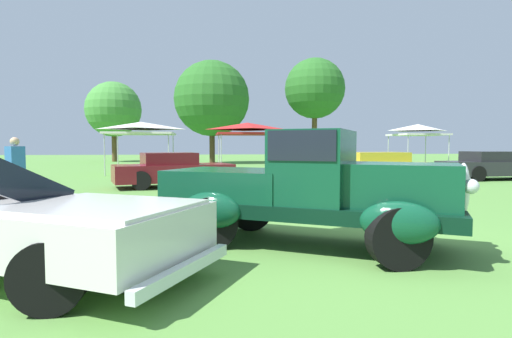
{
  "coord_description": "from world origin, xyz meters",
  "views": [
    {
      "loc": [
        -2.11,
        -5.99,
        1.48
      ],
      "look_at": [
        -0.93,
        3.12,
        0.95
      ],
      "focal_mm": 28.63,
      "sensor_mm": 36.0,
      "label": 1
    }
  ],
  "objects_px": {
    "show_car_yellow": "(381,168)",
    "spectator_between_cars": "(289,162)",
    "feature_pickup_truck": "(309,187)",
    "neighbor_convertible": "(22,223)",
    "show_car_charcoal": "(493,166)",
    "show_car_burgundy": "(173,170)",
    "spectator_far_side": "(16,168)",
    "canopy_tent_right_field": "(418,129)",
    "canopy_tent_center_field": "(248,128)",
    "canopy_tent_left_field": "(141,127)"
  },
  "relations": [
    {
      "from": "show_car_burgundy",
      "to": "spectator_far_side",
      "type": "distance_m",
      "value": 5.25
    },
    {
      "from": "show_car_charcoal",
      "to": "spectator_between_cars",
      "type": "xyz_separation_m",
      "value": [
        -9.48,
        -2.26,
        0.31
      ]
    },
    {
      "from": "feature_pickup_truck",
      "to": "spectator_between_cars",
      "type": "height_order",
      "value": "feature_pickup_truck"
    },
    {
      "from": "show_car_burgundy",
      "to": "spectator_far_side",
      "type": "height_order",
      "value": "spectator_far_side"
    },
    {
      "from": "spectator_between_cars",
      "to": "canopy_tent_left_field",
      "type": "distance_m",
      "value": 10.38
    },
    {
      "from": "spectator_between_cars",
      "to": "show_car_burgundy",
      "type": "bearing_deg",
      "value": 166.79
    },
    {
      "from": "canopy_tent_right_field",
      "to": "spectator_between_cars",
      "type": "bearing_deg",
      "value": -137.74
    },
    {
      "from": "show_car_charcoal",
      "to": "spectator_between_cars",
      "type": "bearing_deg",
      "value": -166.57
    },
    {
      "from": "show_car_yellow",
      "to": "canopy_tent_center_field",
      "type": "bearing_deg",
      "value": 121.6
    },
    {
      "from": "feature_pickup_truck",
      "to": "canopy_tent_left_field",
      "type": "height_order",
      "value": "canopy_tent_left_field"
    },
    {
      "from": "show_car_yellow",
      "to": "spectator_far_side",
      "type": "relative_size",
      "value": 2.71
    },
    {
      "from": "spectator_between_cars",
      "to": "canopy_tent_center_field",
      "type": "relative_size",
      "value": 0.51
    },
    {
      "from": "show_car_burgundy",
      "to": "spectator_far_side",
      "type": "xyz_separation_m",
      "value": [
        -3.66,
        -3.76,
        0.31
      ]
    },
    {
      "from": "canopy_tent_right_field",
      "to": "feature_pickup_truck",
      "type": "bearing_deg",
      "value": -123.19
    },
    {
      "from": "show_car_burgundy",
      "to": "canopy_tent_left_field",
      "type": "xyz_separation_m",
      "value": [
        -2.14,
        7.25,
        1.83
      ]
    },
    {
      "from": "spectator_far_side",
      "to": "canopy_tent_center_field",
      "type": "relative_size",
      "value": 0.51
    },
    {
      "from": "canopy_tent_center_field",
      "to": "canopy_tent_right_field",
      "type": "bearing_deg",
      "value": 2.32
    },
    {
      "from": "show_car_yellow",
      "to": "canopy_tent_right_field",
      "type": "height_order",
      "value": "canopy_tent_right_field"
    },
    {
      "from": "feature_pickup_truck",
      "to": "show_car_yellow",
      "type": "bearing_deg",
      "value": 59.94
    },
    {
      "from": "feature_pickup_truck",
      "to": "show_car_charcoal",
      "type": "bearing_deg",
      "value": 43.4
    },
    {
      "from": "spectator_far_side",
      "to": "canopy_tent_center_field",
      "type": "distance_m",
      "value": 13.21
    },
    {
      "from": "canopy_tent_left_field",
      "to": "canopy_tent_center_field",
      "type": "distance_m",
      "value": 5.62
    },
    {
      "from": "neighbor_convertible",
      "to": "feature_pickup_truck",
      "type": "bearing_deg",
      "value": 12.81
    },
    {
      "from": "show_car_yellow",
      "to": "neighbor_convertible",
      "type": "bearing_deg",
      "value": -131.88
    },
    {
      "from": "feature_pickup_truck",
      "to": "spectator_far_side",
      "type": "xyz_separation_m",
      "value": [
        -6.28,
        5.23,
        0.05
      ]
    },
    {
      "from": "spectator_between_cars",
      "to": "spectator_far_side",
      "type": "height_order",
      "value": "same"
    },
    {
      "from": "spectator_far_side",
      "to": "show_car_burgundy",
      "type": "bearing_deg",
      "value": 45.82
    },
    {
      "from": "spectator_between_cars",
      "to": "canopy_tent_right_field",
      "type": "relative_size",
      "value": 0.62
    },
    {
      "from": "spectator_between_cars",
      "to": "show_car_charcoal",
      "type": "bearing_deg",
      "value": 13.43
    },
    {
      "from": "show_car_burgundy",
      "to": "show_car_charcoal",
      "type": "xyz_separation_m",
      "value": [
        13.52,
        1.31,
        0.0
      ]
    },
    {
      "from": "show_car_yellow",
      "to": "canopy_tent_right_field",
      "type": "xyz_separation_m",
      "value": [
        5.63,
        7.56,
        1.82
      ]
    },
    {
      "from": "canopy_tent_left_field",
      "to": "canopy_tent_center_field",
      "type": "bearing_deg",
      "value": -0.02
    },
    {
      "from": "canopy_tent_center_field",
      "to": "show_car_burgundy",
      "type": "bearing_deg",
      "value": -115.62
    },
    {
      "from": "feature_pickup_truck",
      "to": "spectator_far_side",
      "type": "distance_m",
      "value": 8.17
    },
    {
      "from": "show_car_charcoal",
      "to": "canopy_tent_right_field",
      "type": "relative_size",
      "value": 1.7
    },
    {
      "from": "show_car_yellow",
      "to": "spectator_between_cars",
      "type": "distance_m",
      "value": 3.99
    },
    {
      "from": "show_car_burgundy",
      "to": "canopy_tent_center_field",
      "type": "height_order",
      "value": "canopy_tent_center_field"
    },
    {
      "from": "show_car_burgundy",
      "to": "canopy_tent_left_field",
      "type": "height_order",
      "value": "canopy_tent_left_field"
    },
    {
      "from": "feature_pickup_truck",
      "to": "show_car_charcoal",
      "type": "relative_size",
      "value": 0.95
    },
    {
      "from": "canopy_tent_center_field",
      "to": "spectator_far_side",
      "type": "bearing_deg",
      "value": -122.93
    },
    {
      "from": "spectator_far_side",
      "to": "canopy_tent_center_field",
      "type": "xyz_separation_m",
      "value": [
        7.13,
        11.01,
        1.51
      ]
    },
    {
      "from": "spectator_between_cars",
      "to": "spectator_far_side",
      "type": "bearing_deg",
      "value": -159.92
    },
    {
      "from": "canopy_tent_left_field",
      "to": "canopy_tent_right_field",
      "type": "xyz_separation_m",
      "value": [
        15.65,
        0.4,
        -0.0
      ]
    },
    {
      "from": "show_car_charcoal",
      "to": "spectator_far_side",
      "type": "relative_size",
      "value": 2.73
    },
    {
      "from": "show_car_yellow",
      "to": "canopy_tent_left_field",
      "type": "height_order",
      "value": "canopy_tent_left_field"
    },
    {
      "from": "feature_pickup_truck",
      "to": "show_car_charcoal",
      "type": "height_order",
      "value": "feature_pickup_truck"
    },
    {
      "from": "neighbor_convertible",
      "to": "show_car_yellow",
      "type": "relative_size",
      "value": 1.06
    },
    {
      "from": "neighbor_convertible",
      "to": "spectator_between_cars",
      "type": "distance_m",
      "value": 10.2
    },
    {
      "from": "show_car_charcoal",
      "to": "canopy_tent_left_field",
      "type": "relative_size",
      "value": 1.36
    },
    {
      "from": "neighbor_convertible",
      "to": "show_car_charcoal",
      "type": "relative_size",
      "value": 1.05
    }
  ]
}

